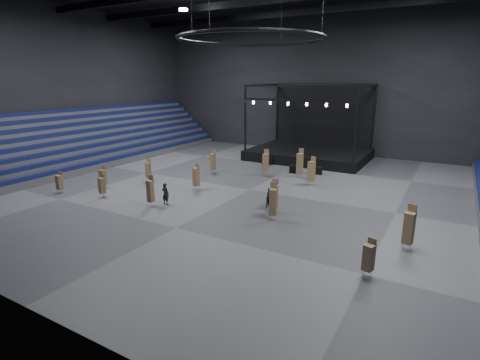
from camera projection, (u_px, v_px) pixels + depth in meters
The scene contains 26 objects.
floor at pixel (250, 190), 34.21m from camera, with size 50.00×50.00×0.00m, color #515153.
wall_back at pixel (326, 85), 49.39m from camera, with size 50.00×0.20×18.00m, color black.
wall_left at pixel (64, 86), 43.91m from camera, with size 0.20×42.00×18.00m, color black.
bleachers_left at pixel (82, 148), 44.82m from camera, with size 7.20×40.00×6.40m.
stage at pixel (311, 147), 47.39m from camera, with size 14.00×10.00×9.20m.
truss_ring at pixel (251, 39), 30.79m from camera, with size 12.30×12.30×5.15m.
flight_case_left at pixel (266, 161), 44.24m from camera, with size 1.24×0.62×0.83m, color black.
flight_case_mid at pixel (295, 169), 40.19m from camera, with size 1.23×0.62×0.82m, color black.
flight_case_right at pixel (316, 170), 39.70m from camera, with size 1.19×0.59×0.79m, color black.
chair_stack_0 at pixel (409, 227), 21.78m from camera, with size 0.63×0.63×2.82m.
chair_stack_1 at pixel (213, 161), 39.81m from camera, with size 0.58×0.58×2.55m.
chair_stack_2 at pixel (266, 162), 38.66m from camera, with size 0.62×0.62×2.79m.
chair_stack_3 at pixel (103, 177), 34.10m from camera, with size 0.58×0.58×2.14m.
chair_stack_4 at pixel (369, 257), 18.87m from camera, with size 0.60×0.60×2.11m.
chair_stack_5 at pixel (196, 176), 33.82m from camera, with size 0.56×0.56×2.46m.
chair_stack_6 at pixel (273, 201), 26.48m from camera, with size 0.63×0.63×2.80m.
chair_stack_7 at pixel (102, 185), 31.77m from camera, with size 0.51×0.51×2.01m.
chair_stack_8 at pixel (59, 182), 32.87m from camera, with size 0.46×0.46×1.92m.
chair_stack_9 at pixel (300, 163), 38.05m from camera, with size 0.59×0.59×3.01m.
chair_stack_10 at pixel (275, 196), 28.00m from camera, with size 0.63×0.63×2.58m.
chair_stack_11 at pixel (273, 198), 28.15m from camera, with size 0.49×0.49×2.28m.
chair_stack_12 at pixel (150, 191), 29.48m from camera, with size 0.46×0.46×2.53m.
chair_stack_13 at pixel (148, 170), 36.62m from camera, with size 0.47×0.47×2.26m.
chair_stack_14 at pixel (311, 171), 35.30m from camera, with size 0.70×0.70×2.75m.
man_center at pixel (165, 194), 29.95m from camera, with size 0.65×0.43×1.79m, color black.
crew_member at pixel (270, 198), 29.40m from camera, with size 0.76×0.59×1.56m, color black.
Camera 1 is at (15.61, -28.84, 9.83)m, focal length 28.00 mm.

